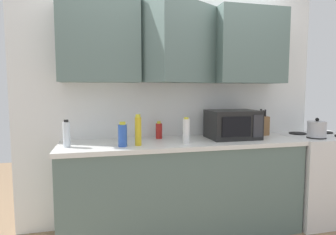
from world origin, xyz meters
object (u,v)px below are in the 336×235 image
object	(u,v)px
bottle_red_sauce	(159,131)
kettle	(317,129)
knife_block	(262,125)
bottle_clear_tall	(67,134)
microwave	(233,124)
bottle_blue_cleaner	(123,135)
stove_range	(318,176)
bottle_white_jar	(186,131)
bottle_yellow_mustard	(138,131)

from	to	relation	value
bottle_red_sauce	kettle	bearing A→B (deg)	-12.41
knife_block	bottle_clear_tall	bearing A→B (deg)	-173.59
kettle	microwave	size ratio (longest dim) A/B	0.40
knife_block	bottle_blue_cleaner	distance (m)	1.53
stove_range	bottle_red_sauce	xyz separation A→B (m)	(-1.71, 0.20, 0.53)
bottle_blue_cleaner	bottle_white_jar	world-z (taller)	bottle_white_jar
bottle_clear_tall	bottle_red_sauce	bearing A→B (deg)	16.71
microwave	stove_range	bearing A→B (deg)	-2.28
stove_range	bottle_blue_cleaner	bearing A→B (deg)	-176.58
knife_block	bottle_clear_tall	distance (m)	1.97
knife_block	bottle_blue_cleaner	size ratio (longest dim) A/B	1.32
kettle	bottle_yellow_mustard	world-z (taller)	bottle_yellow_mustard
bottle_yellow_mustard	bottle_blue_cleaner	size ratio (longest dim) A/B	1.29
stove_range	microwave	world-z (taller)	microwave
microwave	knife_block	world-z (taller)	same
bottle_clear_tall	microwave	bearing A→B (deg)	3.43
knife_block	bottle_blue_cleaner	bearing A→B (deg)	-168.99
stove_range	kettle	size ratio (longest dim) A/B	4.74
bottle_yellow_mustard	bottle_white_jar	world-z (taller)	bottle_yellow_mustard
bottle_white_jar	bottle_red_sauce	world-z (taller)	bottle_white_jar
bottle_clear_tall	bottle_yellow_mustard	bearing A→B (deg)	-5.57
knife_block	bottle_red_sauce	xyz separation A→B (m)	(-1.12, 0.03, -0.02)
kettle	bottle_white_jar	xyz separation A→B (m)	(-1.35, 0.02, 0.02)
bottle_white_jar	bottle_blue_cleaner	bearing A→B (deg)	-179.39
stove_range	microwave	xyz separation A→B (m)	(-1.00, 0.04, 0.59)
microwave	bottle_red_sauce	bearing A→B (deg)	167.41
bottle_red_sauce	bottle_yellow_mustard	bearing A→B (deg)	-128.42
stove_range	bottle_red_sauce	size ratio (longest dim) A/B	5.30
bottle_clear_tall	kettle	bearing A→B (deg)	-2.08
bottle_blue_cleaner	microwave	bearing A→B (deg)	8.56
bottle_yellow_mustard	bottle_clear_tall	size ratio (longest dim) A/B	1.16
kettle	bottle_blue_cleaner	size ratio (longest dim) A/B	0.91
bottle_yellow_mustard	bottle_white_jar	xyz separation A→B (m)	(0.43, -0.01, -0.02)
bottle_white_jar	kettle	bearing A→B (deg)	-0.89
stove_range	bottle_white_jar	world-z (taller)	bottle_white_jar
stove_range	bottle_clear_tall	xyz separation A→B (m)	(-2.55, -0.05, 0.56)
kettle	bottle_red_sauce	world-z (taller)	kettle
bottle_yellow_mustard	bottle_blue_cleaner	world-z (taller)	bottle_yellow_mustard
bottle_yellow_mustard	bottle_blue_cleaner	bearing A→B (deg)	-174.24
knife_block	bottle_yellow_mustard	bearing A→B (deg)	-168.49
stove_range	kettle	distance (m)	0.58
kettle	bottle_red_sauce	bearing A→B (deg)	167.59
microwave	bottle_clear_tall	xyz separation A→B (m)	(-1.55, -0.09, -0.03)
stove_range	bottle_blue_cleaner	xyz separation A→B (m)	(-2.09, -0.12, 0.55)
microwave	bottle_blue_cleaner	size ratio (longest dim) A/B	2.27
bottle_white_jar	bottle_clear_tall	size ratio (longest dim) A/B	1.02
knife_block	bottle_yellow_mustard	xyz separation A→B (m)	(-1.37, -0.28, 0.03)
bottle_yellow_mustard	stove_range	bearing A→B (deg)	3.26
bottle_white_jar	bottle_clear_tall	world-z (taller)	bottle_white_jar
stove_range	bottle_red_sauce	bearing A→B (deg)	173.36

